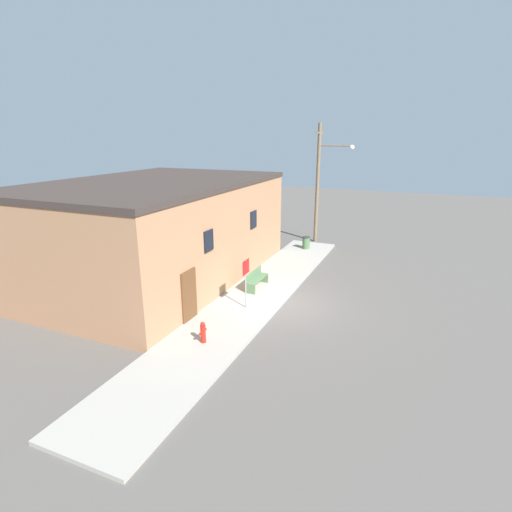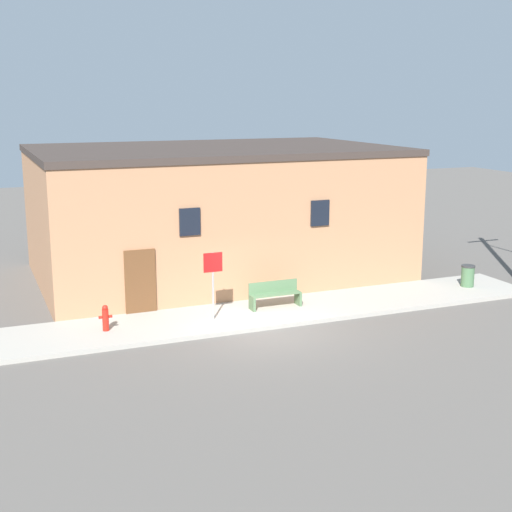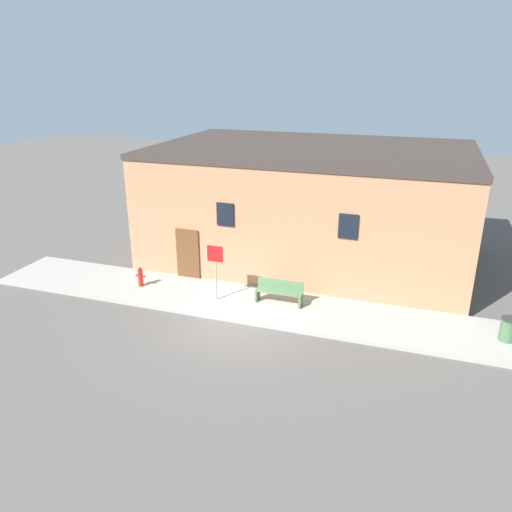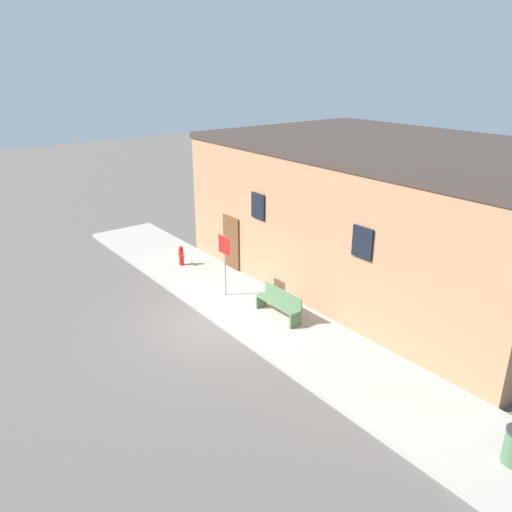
# 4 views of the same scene
# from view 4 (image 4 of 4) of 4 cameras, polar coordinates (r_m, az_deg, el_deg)

# --- Properties ---
(ground_plane) EXTENTS (80.00, 80.00, 0.00)m
(ground_plane) POSITION_cam_4_polar(r_m,az_deg,el_deg) (15.84, -4.82, -7.64)
(ground_plane) COLOR #56514C
(sidewalk) EXTENTS (20.86, 2.91, 0.14)m
(sidewalk) POSITION_cam_4_polar(r_m,az_deg,el_deg) (16.54, -0.57, -5.98)
(sidewalk) COLOR #9E998E
(sidewalk) RESTS_ON ground
(brick_building) EXTENTS (13.61, 9.01, 5.06)m
(brick_building) POSITION_cam_4_polar(r_m,az_deg,el_deg) (18.99, 15.52, 4.89)
(brick_building) COLOR #A87551
(brick_building) RESTS_ON ground
(fire_hydrant) EXTENTS (0.40, 0.19, 0.79)m
(fire_hydrant) POSITION_cam_4_polar(r_m,az_deg,el_deg) (19.87, -8.54, 0.06)
(fire_hydrant) COLOR red
(fire_hydrant) RESTS_ON sidewalk
(stop_sign) EXTENTS (0.61, 0.06, 2.13)m
(stop_sign) POSITION_cam_4_polar(r_m,az_deg,el_deg) (16.74, -3.62, 0.12)
(stop_sign) COLOR gray
(stop_sign) RESTS_ON sidewalk
(bench) EXTENTS (1.74, 0.44, 0.86)m
(bench) POSITION_cam_4_polar(r_m,az_deg,el_deg) (15.74, 2.68, -5.43)
(bench) COLOR #4C6B47
(bench) RESTS_ON sidewalk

